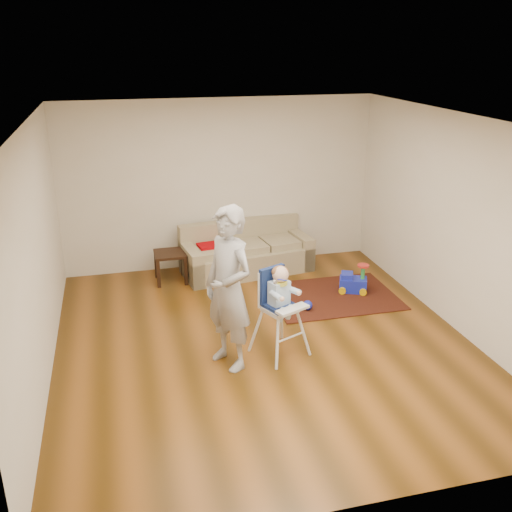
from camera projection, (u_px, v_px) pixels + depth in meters
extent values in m
plane|color=#462B0A|center=(264.00, 342.00, 7.07)|extent=(5.50, 5.50, 0.00)
cube|color=beige|center=(220.00, 185.00, 9.08)|extent=(5.00, 0.04, 2.70)
cube|color=beige|center=(36.00, 259.00, 6.01)|extent=(0.04, 5.50, 2.70)
cube|color=beige|center=(456.00, 224.00, 7.16)|extent=(0.04, 5.50, 2.70)
cube|color=white|center=(265.00, 121.00, 6.11)|extent=(5.00, 5.50, 0.04)
cube|color=#9E0308|center=(213.00, 245.00, 8.87)|extent=(0.50, 0.36, 0.04)
cube|color=black|center=(333.00, 296.00, 8.32)|extent=(1.81, 1.36, 0.01)
sphere|color=#1A27C4|center=(308.00, 305.00, 7.87)|extent=(0.14, 0.14, 0.14)
cylinder|color=#1A27C4|center=(278.00, 280.00, 6.37)|extent=(0.06, 0.11, 0.01)
imported|color=#969699|center=(229.00, 289.00, 6.28)|extent=(0.72, 0.82, 1.89)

